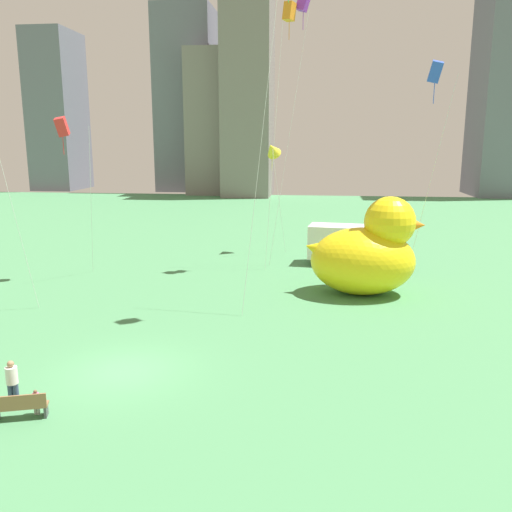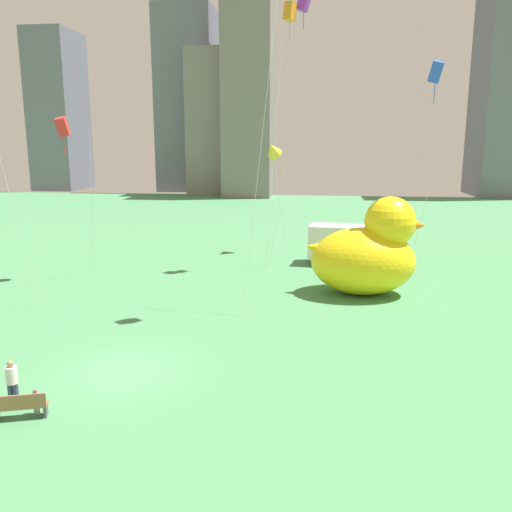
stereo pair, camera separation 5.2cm
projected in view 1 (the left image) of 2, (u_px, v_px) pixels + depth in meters
ground_plane at (124, 371)px, 20.93m from camera, size 140.00×140.00×0.00m
park_bench at (20, 406)px, 17.22m from camera, size 1.71×0.92×0.90m
person_adult at (12, 381)px, 18.08m from camera, size 0.39×0.39×1.61m
person_child at (36, 401)px, 17.55m from camera, size 0.21×0.21×0.87m
giant_inflatable_duck at (367, 253)px, 31.05m from camera, size 6.93×4.45×5.74m
box_truck at (352, 245)px, 38.61m from camera, size 6.71×3.14×2.85m
city_skyline at (289, 94)px, 89.46m from camera, size 87.45×19.87×39.37m
kite_red at (62, 128)px, 33.08m from camera, size 2.40×2.51×10.32m
kite_purple at (303, 4)px, 34.45m from camera, size 2.69×2.55×18.19m
kite_blue at (435, 73)px, 29.57m from camera, size 2.20×1.90×13.20m
kite_yellow at (272, 149)px, 41.62m from camera, size 1.93×2.07×8.94m
kite_orange at (289, 14)px, 34.21m from camera, size 1.93×1.97×17.48m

